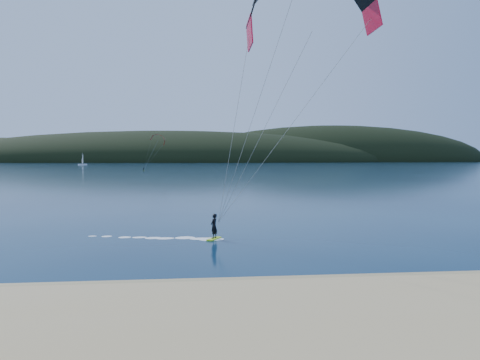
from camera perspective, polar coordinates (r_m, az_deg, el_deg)
The scene contains 6 objects.
ground at distance 16.69m, azimuth -4.66°, elevation -19.33°, with size 1800.00×1800.00×0.00m, color #071B35.
wet_sand at distance 20.91m, azimuth -4.82°, elevation -14.52°, with size 220.00×2.50×0.10m.
headland at distance 760.75m, azimuth -5.30°, elevation 2.51°, with size 1200.00×310.00×140.00m.
kitesurfer_near at distance 27.56m, azimuth 9.29°, elevation 18.84°, with size 20.99×9.54×17.08m.
kitesurfer_far at distance 214.71m, azimuth -11.43°, elevation 5.22°, with size 12.29×5.64×18.21m.
sailboat at distance 427.04m, azimuth -21.06°, elevation 2.07°, with size 8.43×5.60×11.78m.
Camera 1 is at (-0.16, -15.44, 6.34)m, focal length 30.66 mm.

